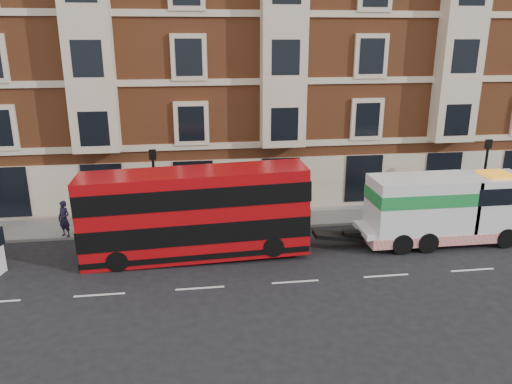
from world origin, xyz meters
TOP-DOWN VIEW (x-y plane):
  - ground at (0.00, 0.00)m, footprint 120.00×120.00m
  - sidewalk at (0.00, 7.50)m, footprint 90.00×3.00m
  - victorian_terrace at (0.50, 15.00)m, footprint 45.00×12.00m
  - lamp_post_west at (-6.00, 6.20)m, footprint 0.35×0.15m
  - lamp_post_east at (12.00, 6.20)m, footprint 0.35×0.15m
  - double_decker_bus at (-4.05, 3.12)m, footprint 10.26×2.35m
  - tow_truck at (8.01, 3.12)m, footprint 8.21×2.43m
  - pedestrian at (-10.56, 6.15)m, footprint 0.82×0.74m

SIDE VIEW (x-z plane):
  - ground at x=0.00m, z-range 0.00..0.00m
  - sidewalk at x=0.00m, z-range 0.00..0.15m
  - pedestrian at x=-10.56m, z-range 0.15..2.03m
  - tow_truck at x=8.01m, z-range 0.10..3.53m
  - double_decker_bus at x=-4.05m, z-range 0.12..4.28m
  - lamp_post_west at x=-6.00m, z-range 0.50..4.85m
  - lamp_post_east at x=12.00m, z-range 0.50..4.85m
  - victorian_terrace at x=0.50m, z-range -0.13..20.27m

